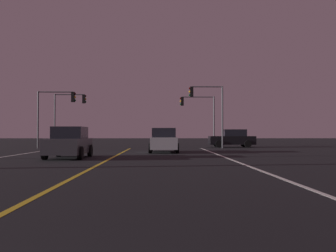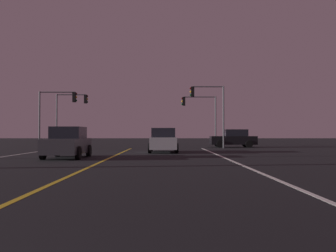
% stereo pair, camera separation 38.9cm
% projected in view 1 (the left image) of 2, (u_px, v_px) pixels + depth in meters
% --- Properties ---
extents(lane_edge_right, '(0.16, 39.27, 0.01)m').
position_uv_depth(lane_edge_right, '(256.00, 169.00, 14.75)').
color(lane_edge_right, silver).
rests_on(lane_edge_right, ground).
extents(lane_center_divider, '(0.16, 39.27, 0.01)m').
position_uv_depth(lane_center_divider, '(90.00, 169.00, 14.62)').
color(lane_center_divider, gold).
rests_on(lane_center_divider, ground).
extents(car_ahead_far, '(2.02, 4.30, 1.70)m').
position_uv_depth(car_ahead_far, '(164.00, 141.00, 27.30)').
color(car_ahead_far, black).
rests_on(car_ahead_far, ground).
extents(car_crossing_side, '(4.30, 2.02, 1.70)m').
position_uv_depth(car_crossing_side, '(232.00, 139.00, 37.17)').
color(car_crossing_side, black).
rests_on(car_crossing_side, ground).
extents(car_oncoming, '(2.02, 4.30, 1.70)m').
position_uv_depth(car_oncoming, '(69.00, 143.00, 21.12)').
color(car_oncoming, black).
rests_on(car_oncoming, ground).
extents(traffic_light_near_right, '(3.09, 0.36, 5.56)m').
position_uv_depth(traffic_light_near_right, '(207.00, 102.00, 34.96)').
color(traffic_light_near_right, '#4C4C51').
rests_on(traffic_light_near_right, ground).
extents(traffic_light_near_left, '(3.42, 0.36, 5.07)m').
position_uv_depth(traffic_light_near_left, '(57.00, 106.00, 34.69)').
color(traffic_light_near_left, '#4C4C51').
rests_on(traffic_light_near_left, ground).
extents(traffic_light_far_right, '(3.62, 0.36, 5.15)m').
position_uv_depth(traffic_light_far_right, '(197.00, 109.00, 40.45)').
color(traffic_light_far_right, '#4C4C51').
rests_on(traffic_light_far_right, ground).
extents(traffic_light_far_left, '(3.31, 0.36, 5.38)m').
position_uv_depth(traffic_light_far_left, '(70.00, 107.00, 40.19)').
color(traffic_light_far_left, '#4C4C51').
rests_on(traffic_light_far_left, ground).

